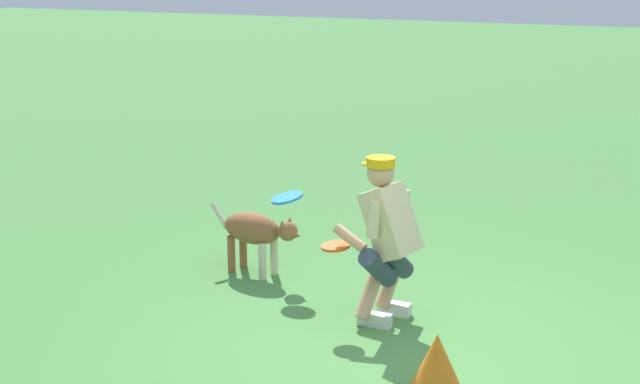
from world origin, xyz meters
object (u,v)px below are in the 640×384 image
(frisbee_flying, at_px, (287,198))
(frisbee_held, at_px, (336,246))
(training_cone, at_px, (437,362))
(dog, at_px, (256,232))
(person, at_px, (386,235))

(frisbee_flying, distance_m, frisbee_held, 0.99)
(training_cone, bearing_deg, frisbee_flying, -39.72)
(dog, bearing_deg, training_cone, -25.12)
(person, xyz_separation_m, dog, (1.41, -0.56, -0.30))
(person, height_order, training_cone, person)
(dog, height_order, frisbee_held, frisbee_held)
(person, distance_m, training_cone, 1.32)
(frisbee_held, bearing_deg, dog, -34.24)
(frisbee_held, height_order, training_cone, frisbee_held)
(frisbee_flying, distance_m, training_cone, 2.38)
(person, distance_m, dog, 1.54)
(training_cone, bearing_deg, dog, -36.16)
(frisbee_held, xyz_separation_m, training_cone, (-1.06, 0.83, -0.41))
(frisbee_held, bearing_deg, person, -155.10)
(dog, bearing_deg, frisbee_held, -23.20)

